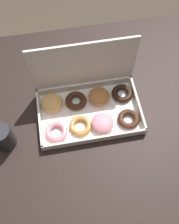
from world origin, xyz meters
TOP-DOWN VIEW (x-y plane):
  - ground_plane at (0.00, 0.00)m, footprint 8.00×8.00m
  - dining_table at (0.00, 0.00)m, footprint 1.23×0.91m
  - donut_box at (-0.04, 0.03)m, footprint 0.38×0.25m
  - coffee_mug at (-0.35, -0.06)m, footprint 0.07×0.07m

SIDE VIEW (x-z plane):
  - ground_plane at x=0.00m, z-range 0.00..0.00m
  - dining_table at x=0.00m, z-range 0.28..1.02m
  - donut_box at x=-0.04m, z-range 0.66..0.92m
  - coffee_mug at x=-0.35m, z-range 0.74..0.85m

